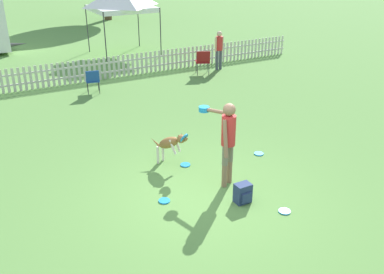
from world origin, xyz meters
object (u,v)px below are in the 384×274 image
(frisbee_midfield, at_px, (164,201))
(folding_chair_blue_left, at_px, (203,60))
(spectator_standing, at_px, (219,47))
(folding_chair_center, at_px, (93,79))
(frisbee_near_handler, at_px, (285,211))
(frisbee_near_dog, at_px, (259,154))
(frisbee_far_scatter, at_px, (185,165))
(handler_person, at_px, (227,134))
(backpack_on_grass, at_px, (243,193))
(leaping_dog, at_px, (170,143))

(frisbee_midfield, height_order, folding_chair_blue_left, folding_chair_blue_left)
(spectator_standing, bearing_deg, folding_chair_center, -2.39)
(frisbee_near_handler, xyz_separation_m, frisbee_near_dog, (1.04, 2.14, 0.00))
(frisbee_far_scatter, bearing_deg, frisbee_near_handler, -73.66)
(frisbee_near_handler, distance_m, frisbee_near_dog, 2.38)
(frisbee_near_handler, height_order, folding_chair_blue_left, folding_chair_blue_left)
(handler_person, xyz_separation_m, folding_chair_center, (-0.58, 7.04, -0.64))
(frisbee_far_scatter, distance_m, folding_chair_blue_left, 7.37)
(backpack_on_grass, bearing_deg, leaping_dog, 104.75)
(handler_person, height_order, folding_chair_center, handler_person)
(folding_chair_center, distance_m, spectator_standing, 5.24)
(leaping_dog, xyz_separation_m, frisbee_near_handler, (1.01, -2.65, -0.54))
(frisbee_midfield, bearing_deg, frisbee_near_handler, -38.05)
(handler_person, xyz_separation_m, leaping_dog, (-0.62, 1.24, -0.56))
(frisbee_near_handler, relative_size, folding_chair_blue_left, 0.24)
(frisbee_midfield, distance_m, frisbee_far_scatter, 1.52)
(handler_person, relative_size, frisbee_near_handler, 7.91)
(leaping_dog, xyz_separation_m, frisbee_midfield, (-0.77, -1.26, -0.54))
(handler_person, distance_m, frisbee_midfield, 1.77)
(frisbee_midfield, relative_size, spectator_standing, 0.15)
(handler_person, relative_size, frisbee_near_dog, 7.91)
(frisbee_near_dog, distance_m, frisbee_far_scatter, 1.80)
(spectator_standing, bearing_deg, folding_chair_blue_left, 11.73)
(leaping_dog, xyz_separation_m, frisbee_near_dog, (2.05, -0.50, -0.54))
(frisbee_near_dog, xyz_separation_m, folding_chair_blue_left, (2.28, 6.49, 0.54))
(handler_person, height_order, frisbee_near_handler, handler_person)
(handler_person, height_order, folding_chair_blue_left, handler_person)
(frisbee_near_handler, xyz_separation_m, frisbee_far_scatter, (-0.73, 2.49, 0.00))
(backpack_on_grass, height_order, folding_chair_center, folding_chair_center)
(folding_chair_blue_left, bearing_deg, backpack_on_grass, 87.10)
(spectator_standing, bearing_deg, frisbee_near_dog, 56.85)
(frisbee_near_dog, xyz_separation_m, frisbee_far_scatter, (-1.77, 0.35, 0.00))
(handler_person, distance_m, spectator_standing, 8.86)
(leaping_dog, distance_m, backpack_on_grass, 2.10)
(frisbee_near_handler, bearing_deg, handler_person, 105.54)
(frisbee_near_dog, relative_size, spectator_standing, 0.15)
(handler_person, xyz_separation_m, folding_chair_blue_left, (3.71, 7.23, -0.56))
(frisbee_near_handler, xyz_separation_m, backpack_on_grass, (-0.48, 0.65, 0.18))
(frisbee_near_handler, bearing_deg, spectator_standing, 64.70)
(handler_person, height_order, frisbee_midfield, handler_person)
(frisbee_far_scatter, bearing_deg, spectator_standing, 52.50)
(backpack_on_grass, distance_m, folding_chair_center, 7.82)
(leaping_dog, distance_m, frisbee_near_handler, 2.88)
(folding_chair_blue_left, distance_m, spectator_standing, 1.03)
(frisbee_near_handler, height_order, spectator_standing, spectator_standing)
(frisbee_near_handler, height_order, backpack_on_grass, backpack_on_grass)
(handler_person, bearing_deg, folding_chair_center, 68.68)
(frisbee_near_handler, xyz_separation_m, frisbee_midfield, (-1.78, 1.39, 0.00))
(backpack_on_grass, bearing_deg, frisbee_near_handler, -53.30)
(frisbee_far_scatter, xyz_separation_m, backpack_on_grass, (0.25, -1.84, 0.18))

